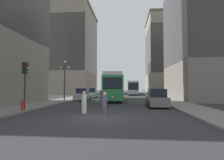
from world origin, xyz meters
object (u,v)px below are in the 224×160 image
parked_car_left_near (92,93)px  pedestrian_on_sidewalk (84,103)px  fire_hydrant (23,105)px  transit_bus (133,87)px  lamp_post_left_near (65,74)px  streetcar (114,86)px  pedestrian_crossing_far (105,104)px  traffic_light_near_left (25,73)px  parked_car_right_far (157,98)px  parked_car_left_mid (83,95)px  pedestrian_crossing_near (102,98)px

parked_car_left_near → pedestrian_on_sidewalk: parked_car_left_near is taller
pedestrian_on_sidewalk → fire_hydrant: 5.11m
transit_bus → lamp_post_left_near: size_ratio=2.06×
streetcar → pedestrian_crossing_far: bearing=-91.0°
traffic_light_near_left → streetcar: bearing=64.4°
parked_car_right_far → pedestrian_crossing_far: size_ratio=2.83×
traffic_light_near_left → fire_hydrant: (0.05, -0.38, -2.62)m
parked_car_left_near → pedestrian_crossing_far: 21.23m
parked_car_left_mid → parked_car_left_near: bearing=88.2°
fire_hydrant → pedestrian_on_sidewalk: bearing=-4.0°
traffic_light_near_left → pedestrian_crossing_far: bearing=-10.8°
streetcar → traffic_light_near_left: bearing=-118.3°
streetcar → parked_car_right_far: (5.00, -8.75, -1.26)m
transit_bus → pedestrian_crossing_far: 34.69m
parked_car_left_mid → lamp_post_left_near: lamp_post_left_near is taller
streetcar → pedestrian_crossing_far: 14.60m
transit_bus → parked_car_left_near: transit_bus is taller
parked_car_left_near → pedestrian_crossing_far: bearing=-79.4°
pedestrian_crossing_far → fire_hydrant: pedestrian_crossing_far is taller
parked_car_left_mid → fire_hydrant: (-1.63, -12.87, -0.32)m
fire_hydrant → pedestrian_crossing_near: bearing=40.3°
pedestrian_on_sidewalk → transit_bus: bearing=125.2°
pedestrian_crossing_near → pedestrian_on_sidewalk: pedestrian_crossing_near is taller
parked_car_right_far → pedestrian_crossing_near: 5.62m
pedestrian_on_sidewalk → traffic_light_near_left: traffic_light_near_left is taller
pedestrian_on_sidewalk → pedestrian_crossing_near: bearing=126.6°
traffic_light_near_left → lamp_post_left_near: size_ratio=0.71×
parked_car_left_mid → lamp_post_left_near: bearing=-128.4°
parked_car_right_far → pedestrian_on_sidewalk: size_ratio=2.70×
pedestrian_crossing_near → traffic_light_near_left: (-5.73, -4.44, 2.31)m
fire_hydrant → parked_car_left_mid: bearing=82.8°
pedestrian_crossing_near → traffic_light_near_left: 7.61m
streetcar → traffic_light_near_left: traffic_light_near_left is taller
pedestrian_crossing_near → parked_car_right_far: bearing=-66.4°
parked_car_right_far → traffic_light_near_left: bearing=22.1°
pedestrian_crossing_near → traffic_light_near_left: bearing=150.8°
transit_bus → parked_car_right_far: transit_bus is taller
streetcar → fire_hydrant: size_ratio=17.17×
parked_car_left_near → parked_car_left_mid: (0.00, -6.83, -0.00)m
pedestrian_crossing_far → streetcar: bearing=37.3°
parked_car_left_near → lamp_post_left_near: (-1.90, -9.39, 2.92)m
transit_bus → pedestrian_on_sidewalk: bearing=-96.2°
pedestrian_on_sidewalk → parked_car_left_mid: bearing=147.8°
transit_bus → pedestrian_on_sidewalk: 34.33m
streetcar → parked_car_left_near: streetcar is taller
pedestrian_on_sidewalk → fire_hydrant: bearing=-140.8°
parked_car_right_far → fire_hydrant: 12.32m
streetcar → pedestrian_crossing_far: size_ratio=7.97×
pedestrian_on_sidewalk → lamp_post_left_near: size_ratio=0.31×
transit_bus → pedestrian_crossing_far: bearing=-93.4°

